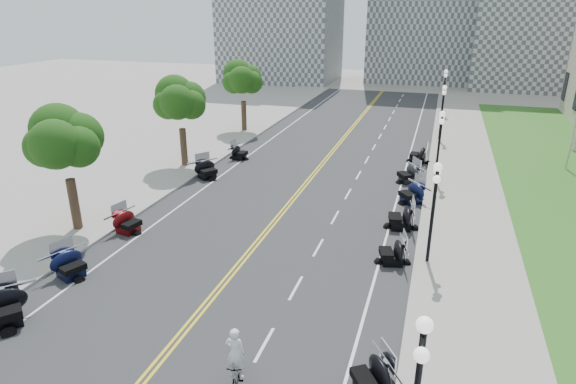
% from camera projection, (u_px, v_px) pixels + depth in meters
% --- Properties ---
extents(ground, '(160.00, 160.00, 0.00)m').
position_uv_depth(ground, '(229.00, 277.00, 22.08)').
color(ground, gray).
extents(road, '(16.00, 90.00, 0.01)m').
position_uv_depth(road, '(293.00, 199.00, 30.97)').
color(road, '#333335').
rests_on(road, ground).
extents(centerline_yellow_a, '(0.12, 90.00, 0.00)m').
position_uv_depth(centerline_yellow_a, '(291.00, 199.00, 31.00)').
color(centerline_yellow_a, yellow).
rests_on(centerline_yellow_a, road).
extents(centerline_yellow_b, '(0.12, 90.00, 0.00)m').
position_uv_depth(centerline_yellow_b, '(295.00, 199.00, 30.93)').
color(centerline_yellow_b, yellow).
rests_on(centerline_yellow_b, road).
extents(edge_line_north, '(0.12, 90.00, 0.00)m').
position_uv_depth(edge_line_north, '(394.00, 211.00, 29.16)').
color(edge_line_north, white).
rests_on(edge_line_north, road).
extents(edge_line_south, '(0.12, 90.00, 0.00)m').
position_uv_depth(edge_line_south, '(203.00, 189.00, 32.78)').
color(edge_line_south, white).
rests_on(edge_line_south, road).
extents(lane_dash_5, '(0.12, 2.00, 0.00)m').
position_uv_depth(lane_dash_5, '(264.00, 344.00, 17.61)').
color(lane_dash_5, white).
rests_on(lane_dash_5, road).
extents(lane_dash_6, '(0.12, 2.00, 0.00)m').
position_uv_depth(lane_dash_6, '(296.00, 288.00, 21.17)').
color(lane_dash_6, white).
rests_on(lane_dash_6, road).
extents(lane_dash_7, '(0.12, 2.00, 0.00)m').
position_uv_depth(lane_dash_7, '(318.00, 247.00, 24.73)').
color(lane_dash_7, white).
rests_on(lane_dash_7, road).
extents(lane_dash_8, '(0.12, 2.00, 0.00)m').
position_uv_depth(lane_dash_8, '(335.00, 217.00, 28.28)').
color(lane_dash_8, white).
rests_on(lane_dash_8, road).
extents(lane_dash_9, '(0.12, 2.00, 0.00)m').
position_uv_depth(lane_dash_9, '(348.00, 194.00, 31.84)').
color(lane_dash_9, white).
rests_on(lane_dash_9, road).
extents(lane_dash_10, '(0.12, 2.00, 0.00)m').
position_uv_depth(lane_dash_10, '(358.00, 175.00, 35.40)').
color(lane_dash_10, white).
rests_on(lane_dash_10, road).
extents(lane_dash_11, '(0.12, 2.00, 0.00)m').
position_uv_depth(lane_dash_11, '(367.00, 160.00, 38.96)').
color(lane_dash_11, white).
rests_on(lane_dash_11, road).
extents(lane_dash_12, '(0.12, 2.00, 0.00)m').
position_uv_depth(lane_dash_12, '(374.00, 147.00, 42.52)').
color(lane_dash_12, white).
rests_on(lane_dash_12, road).
extents(lane_dash_13, '(0.12, 2.00, 0.00)m').
position_uv_depth(lane_dash_13, '(380.00, 136.00, 46.07)').
color(lane_dash_13, white).
rests_on(lane_dash_13, road).
extents(lane_dash_14, '(0.12, 2.00, 0.00)m').
position_uv_depth(lane_dash_14, '(385.00, 127.00, 49.63)').
color(lane_dash_14, white).
rests_on(lane_dash_14, road).
extents(lane_dash_15, '(0.12, 2.00, 0.00)m').
position_uv_depth(lane_dash_15, '(390.00, 119.00, 53.19)').
color(lane_dash_15, white).
rests_on(lane_dash_15, road).
extents(lane_dash_16, '(0.12, 2.00, 0.00)m').
position_uv_depth(lane_dash_16, '(393.00, 112.00, 56.75)').
color(lane_dash_16, white).
rests_on(lane_dash_16, road).
extents(lane_dash_17, '(0.12, 2.00, 0.00)m').
position_uv_depth(lane_dash_17, '(397.00, 106.00, 60.31)').
color(lane_dash_17, white).
rests_on(lane_dash_17, road).
extents(lane_dash_18, '(0.12, 2.00, 0.00)m').
position_uv_depth(lane_dash_18, '(400.00, 100.00, 63.87)').
color(lane_dash_18, white).
rests_on(lane_dash_18, road).
extents(lane_dash_19, '(0.12, 2.00, 0.00)m').
position_uv_depth(lane_dash_19, '(403.00, 96.00, 67.42)').
color(lane_dash_19, white).
rests_on(lane_dash_19, road).
extents(sidewalk_north, '(5.00, 90.00, 0.15)m').
position_uv_depth(sidewalk_north, '(465.00, 218.00, 27.98)').
color(sidewalk_north, '#9E9991').
rests_on(sidewalk_north, ground).
extents(sidewalk_south, '(5.00, 90.00, 0.15)m').
position_uv_depth(sidewalk_south, '(151.00, 181.00, 33.91)').
color(sidewalk_south, '#9E9991').
rests_on(sidewalk_south, ground).
extents(lawn, '(9.00, 60.00, 0.10)m').
position_uv_depth(lawn, '(570.00, 186.00, 33.12)').
color(lawn, '#356023').
rests_on(lawn, ground).
extents(distant_block_c, '(20.00, 14.00, 22.00)m').
position_uv_depth(distant_block_c, '(549.00, 12.00, 69.73)').
color(distant_block_c, gray).
rests_on(distant_block_c, ground).
extents(street_lamp_2, '(0.50, 1.20, 4.90)m').
position_uv_depth(street_lamp_2, '(432.00, 214.00, 22.27)').
color(street_lamp_2, black).
rests_on(street_lamp_2, sidewalk_north).
extents(street_lamp_3, '(0.50, 1.20, 4.90)m').
position_uv_depth(street_lamp_3, '(439.00, 147.00, 32.94)').
color(street_lamp_3, black).
rests_on(street_lamp_3, sidewalk_north).
extents(street_lamp_4, '(0.50, 1.20, 4.90)m').
position_uv_depth(street_lamp_4, '(442.00, 113.00, 43.62)').
color(street_lamp_4, black).
rests_on(street_lamp_4, sidewalk_north).
extents(street_lamp_5, '(0.50, 1.20, 4.90)m').
position_uv_depth(street_lamp_5, '(444.00, 92.00, 54.29)').
color(street_lamp_5, black).
rests_on(street_lamp_5, sidewalk_north).
extents(tree_2, '(4.80, 4.80, 9.20)m').
position_uv_depth(tree_2, '(65.00, 147.00, 24.98)').
color(tree_2, '#235619').
rests_on(tree_2, sidewalk_south).
extents(tree_3, '(4.80, 4.80, 9.20)m').
position_uv_depth(tree_3, '(180.00, 106.00, 35.65)').
color(tree_3, '#235619').
rests_on(tree_3, sidewalk_south).
extents(tree_4, '(4.80, 4.80, 9.20)m').
position_uv_depth(tree_4, '(243.00, 83.00, 46.33)').
color(tree_4, '#235619').
rests_on(tree_4, sidewalk_south).
extents(motorcycle_n_4, '(2.51, 2.51, 1.27)m').
position_uv_depth(motorcycle_n_4, '(372.00, 374.00, 15.31)').
color(motorcycle_n_4, black).
rests_on(motorcycle_n_4, road).
extents(motorcycle_n_6, '(2.28, 2.28, 1.31)m').
position_uv_depth(motorcycle_n_6, '(393.00, 251.00, 23.02)').
color(motorcycle_n_6, black).
rests_on(motorcycle_n_6, road).
extents(motorcycle_n_7, '(2.41, 2.41, 1.47)m').
position_uv_depth(motorcycle_n_7, '(401.00, 216.00, 26.66)').
color(motorcycle_n_7, black).
rests_on(motorcycle_n_7, road).
extents(motorcycle_n_8, '(2.84, 2.84, 1.41)m').
position_uv_depth(motorcycle_n_8, '(412.00, 192.00, 30.18)').
color(motorcycle_n_8, black).
rests_on(motorcycle_n_8, road).
extents(motorcycle_n_9, '(2.77, 2.77, 1.40)m').
position_uv_depth(motorcycle_n_9, '(409.00, 173.00, 33.71)').
color(motorcycle_n_9, black).
rests_on(motorcycle_n_9, road).
extents(motorcycle_n_10, '(2.19, 2.19, 1.43)m').
position_uv_depth(motorcycle_n_10, '(419.00, 154.00, 38.10)').
color(motorcycle_n_10, black).
rests_on(motorcycle_n_10, road).
extents(motorcycle_s_4, '(3.14, 3.14, 1.56)m').
position_uv_depth(motorcycle_s_4, '(3.00, 307.00, 18.51)').
color(motorcycle_s_4, black).
rests_on(motorcycle_s_4, road).
extents(motorcycle_s_5, '(2.53, 2.53, 1.36)m').
position_uv_depth(motorcycle_s_5, '(69.00, 263.00, 21.86)').
color(motorcycle_s_5, black).
rests_on(motorcycle_s_5, road).
extents(motorcycle_s_6, '(2.23, 2.23, 1.32)m').
position_uv_depth(motorcycle_s_6, '(127.00, 221.00, 26.22)').
color(motorcycle_s_6, '#590A0C').
rests_on(motorcycle_s_6, road).
extents(motorcycle_s_8, '(2.86, 2.86, 1.44)m').
position_uv_depth(motorcycle_s_8, '(207.00, 169.00, 34.57)').
color(motorcycle_s_8, black).
rests_on(motorcycle_s_8, road).
extents(motorcycle_s_9, '(1.88, 1.88, 1.25)m').
position_uv_depth(motorcycle_s_9, '(239.00, 152.00, 38.96)').
color(motorcycle_s_9, black).
rests_on(motorcycle_s_9, road).
extents(bicycle, '(0.87, 1.76, 1.02)m').
position_uv_depth(bicycle, '(236.00, 373.00, 15.55)').
color(bicycle, '#A51414').
rests_on(bicycle, road).
extents(cyclist_rider, '(0.68, 0.45, 1.87)m').
position_uv_depth(cyclist_rider, '(235.00, 336.00, 15.03)').
color(cyclist_rider, white).
rests_on(cyclist_rider, bicycle).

